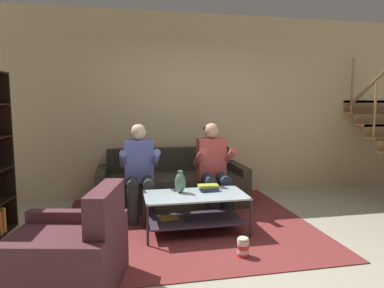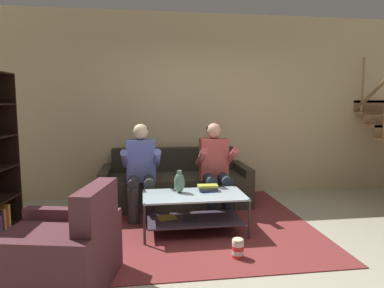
{
  "view_description": "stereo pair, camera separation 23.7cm",
  "coord_description": "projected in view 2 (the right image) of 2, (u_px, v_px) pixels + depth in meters",
  "views": [
    {
      "loc": [
        -1.04,
        -3.01,
        1.5
      ],
      "look_at": [
        -0.23,
        1.01,
        1.01
      ],
      "focal_mm": 32.0,
      "sensor_mm": 36.0,
      "label": 1
    },
    {
      "loc": [
        -0.81,
        -3.05,
        1.5
      ],
      "look_at": [
        -0.23,
        1.01,
        1.01
      ],
      "focal_mm": 32.0,
      "sensor_mm": 36.0,
      "label": 2
    }
  ],
  "objects": [
    {
      "name": "person_seated_left",
      "position": [
        141.0,
        167.0,
        4.48
      ],
      "size": [
        0.5,
        0.58,
        1.22
      ],
      "color": "#2C2D2D",
      "rests_on": "ground"
    },
    {
      "name": "couch",
      "position": [
        175.0,
        185.0,
        5.09
      ],
      "size": [
        2.15,
        0.86,
        0.81
      ],
      "color": "#322E24",
      "rests_on": "ground"
    },
    {
      "name": "armchair",
      "position": [
        58.0,
        255.0,
        2.76
      ],
      "size": [
        1.05,
        1.03,
        0.85
      ],
      "color": "#50292F",
      "rests_on": "ground"
    },
    {
      "name": "back_partition",
      "position": [
        193.0,
        106.0,
        5.53
      ],
      "size": [
        8.4,
        0.12,
        2.9
      ],
      "primitive_type": "cube",
      "color": "#CCB387",
      "rests_on": "ground"
    },
    {
      "name": "area_rug",
      "position": [
        185.0,
        219.0,
        4.44
      ],
      "size": [
        3.01,
        3.13,
        0.01
      ],
      "color": "maroon",
      "rests_on": "ground"
    },
    {
      "name": "popcorn_tub",
      "position": [
        238.0,
        248.0,
        3.31
      ],
      "size": [
        0.12,
        0.12,
        0.21
      ],
      "color": "red",
      "rests_on": "ground"
    },
    {
      "name": "vase",
      "position": [
        179.0,
        182.0,
        4.0
      ],
      "size": [
        0.13,
        0.13,
        0.26
      ],
      "color": "#516F59",
      "rests_on": "coffee_table"
    },
    {
      "name": "coffee_table",
      "position": [
        193.0,
        207.0,
        3.95
      ],
      "size": [
        1.17,
        0.62,
        0.46
      ],
      "color": "#A8BEC7",
      "rests_on": "ground"
    },
    {
      "name": "person_seated_right",
      "position": [
        215.0,
        165.0,
        4.62
      ],
      "size": [
        0.5,
        0.58,
        1.23
      ],
      "color": "#212934",
      "rests_on": "ground"
    },
    {
      "name": "book_stack",
      "position": [
        208.0,
        188.0,
        4.08
      ],
      "size": [
        0.24,
        0.18,
        0.07
      ],
      "color": "#3052B7",
      "rests_on": "coffee_table"
    },
    {
      "name": "ground",
      "position": [
        230.0,
        260.0,
        3.29
      ],
      "size": [
        16.8,
        16.8,
        0.0
      ],
      "primitive_type": "plane",
      "color": "#ACA790"
    }
  ]
}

